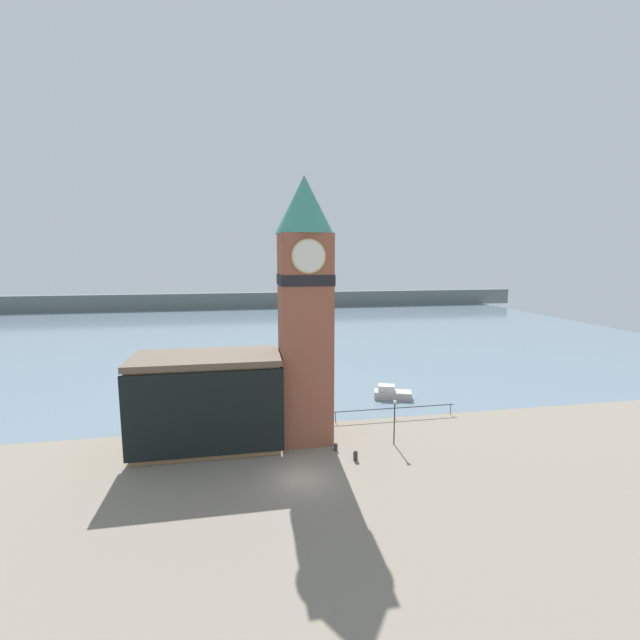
# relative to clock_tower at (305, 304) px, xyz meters

# --- Properties ---
(ground_plane) EXTENTS (160.00, 160.00, 0.00)m
(ground_plane) POSITION_rel_clock_tower_xyz_m (-1.36, -7.10, -12.05)
(ground_plane) COLOR gray
(water) EXTENTS (160.00, 120.00, 0.00)m
(water) POSITION_rel_clock_tower_xyz_m (-1.36, 63.34, -12.06)
(water) COLOR slate
(water) RESTS_ON ground_plane
(far_shoreline) EXTENTS (180.00, 3.00, 5.00)m
(far_shoreline) POSITION_rel_clock_tower_xyz_m (-1.36, 103.34, -9.55)
(far_shoreline) COLOR slate
(far_shoreline) RESTS_ON water
(pier_railing) EXTENTS (12.76, 0.08, 1.09)m
(pier_railing) POSITION_rel_clock_tower_xyz_m (9.52, 3.09, -11.09)
(pier_railing) COLOR #333338
(pier_railing) RESTS_ON ground_plane
(clock_tower) EXTENTS (4.94, 4.94, 22.75)m
(clock_tower) POSITION_rel_clock_tower_xyz_m (0.00, 0.00, 0.00)
(clock_tower) COLOR brown
(clock_tower) RESTS_ON ground_plane
(pier_building) EXTENTS (12.32, 6.41, 7.92)m
(pier_building) POSITION_rel_clock_tower_xyz_m (-8.36, -0.05, -8.07)
(pier_building) COLOR #9E754C
(pier_building) RESTS_ON ground_plane
(boat_near) EXTENTS (4.55, 3.08, 1.52)m
(boat_near) POSITION_rel_clock_tower_xyz_m (11.36, 9.05, -11.48)
(boat_near) COLOR #B7B2A8
(boat_near) RESTS_ON water
(mooring_bollard_near) EXTENTS (0.37, 0.37, 0.79)m
(mooring_bollard_near) POSITION_rel_clock_tower_xyz_m (3.28, -4.96, -11.63)
(mooring_bollard_near) COLOR #2D2D33
(mooring_bollard_near) RESTS_ON ground_plane
(mooring_bollard_far) EXTENTS (0.33, 0.33, 0.64)m
(mooring_bollard_far) POSITION_rel_clock_tower_xyz_m (2.11, -2.99, -11.71)
(mooring_bollard_far) COLOR #2D2D33
(mooring_bollard_far) RESTS_ON ground_plane
(lamp_post) EXTENTS (0.32, 0.32, 3.96)m
(lamp_post) POSITION_rel_clock_tower_xyz_m (7.33, -2.71, -9.29)
(lamp_post) COLOR black
(lamp_post) RESTS_ON ground_plane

